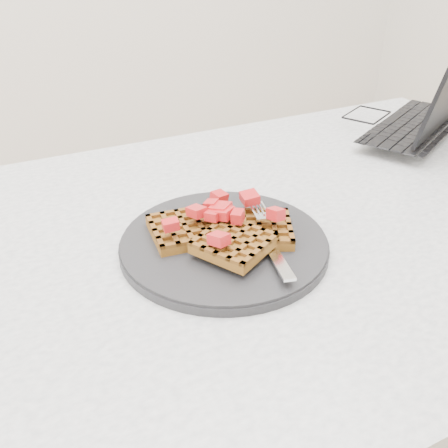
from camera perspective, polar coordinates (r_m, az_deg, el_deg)
name	(u,v)px	position (r m, az deg, el deg)	size (l,w,h in m)	color
table	(288,272)	(0.86, 7.31, -5.49)	(1.20, 0.80, 0.75)	silver
plate	(224,243)	(0.70, 0.00, -2.24)	(0.29, 0.29, 0.02)	black
waffles	(225,233)	(0.69, 0.15, -1.05)	(0.21, 0.18, 0.03)	brown
strawberry_pile	(224,215)	(0.68, 0.00, 1.01)	(0.15, 0.15, 0.02)	#A6090F
fork	(268,240)	(0.68, 5.06, -1.88)	(0.02, 0.18, 0.02)	silver
laptop	(405,117)	(1.17, 19.97, 11.46)	(0.41, 0.37, 0.23)	black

